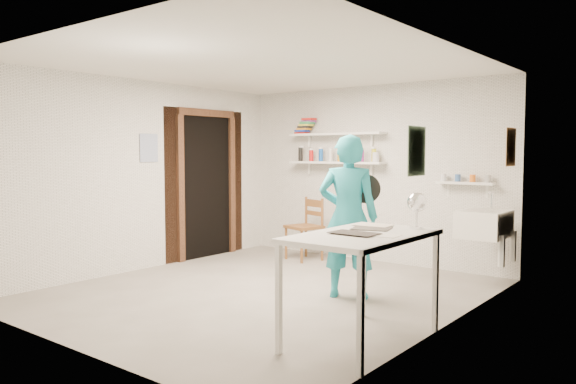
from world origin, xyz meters
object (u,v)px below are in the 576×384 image
Objects in this scene: belfast_sink at (484,224)px; work_table at (362,288)px; man at (348,217)px; desk_lamp at (417,202)px; wall_clock at (366,189)px; wooden_chair at (304,227)px.

work_table is at bearing -92.56° from belfast_sink.
desk_lamp is at bearing 126.14° from man.
man is at bearing -124.41° from belfast_sink.
wooden_chair is at bearing 120.86° from wall_clock.
wooden_chair is (-1.65, 1.15, -0.65)m from wall_clock.
wall_clock reaches higher than work_table.
belfast_sink is 2.47m from work_table.
wall_clock is 0.33× the size of wooden_chair.
wall_clock is 2.12m from wooden_chair.
wall_clock is 1.86× the size of desk_lamp.
work_table is at bearing -28.85° from wooden_chair.
desk_lamp is (0.94, -0.79, -0.03)m from wall_clock.
wall_clock reaches higher than belfast_sink.
desk_lamp is at bearing -86.96° from belfast_sink.
man reaches higher than wooden_chair.
wooden_chair is at bearing 143.15° from desk_lamp.
wooden_chair is 3.29m from desk_lamp.
wall_clock is at bearing -125.98° from belfast_sink.
work_table is at bearing -85.05° from wall_clock.
belfast_sink is 2.50m from wooden_chair.
desk_lamp is at bearing -64.15° from wall_clock.
work_table is at bearing -112.42° from desk_lamp.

